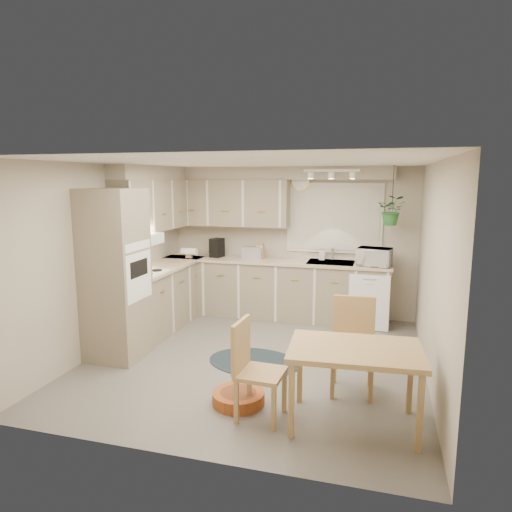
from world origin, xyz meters
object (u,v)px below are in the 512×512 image
Objects in this scene: dining_table at (354,386)px; chair_left at (261,371)px; braided_rug at (254,362)px; microwave at (374,255)px; pet_bed at (238,398)px; chair_back at (353,347)px.

chair_left is at bearing -172.73° from dining_table.
braided_rug is 2.39× the size of microwave.
chair_left reaches higher than pet_bed.
chair_back is 1.89× the size of pet_bed.
dining_table is 2.24× the size of pet_bed.
braided_rug is (-1.20, 0.49, -0.49)m from chair_back.
chair_left is (-0.84, -0.11, 0.10)m from dining_table.
braided_rug is 2.21× the size of pet_bed.
dining_table is 1.01× the size of braided_rug.
braided_rug is 1.06m from pet_bed.
dining_table is at bearing -4.50° from pet_bed.
chair_back is at bearing 94.99° from dining_table.
chair_left is 0.81× the size of braided_rug.
dining_table is at bearing 92.04° from chair_back.
chair_back is 1.28m from pet_bed.
microwave reaches higher than braided_rug.
dining_table reaches higher than pet_bed.
chair_left is at bearing -96.88° from microwave.
braided_rug is at bearing -25.01° from chair_back.
chair_back is 1.39m from braided_rug.
chair_left is 1.92× the size of microwave.
microwave is (0.92, 3.03, 0.64)m from chair_left.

